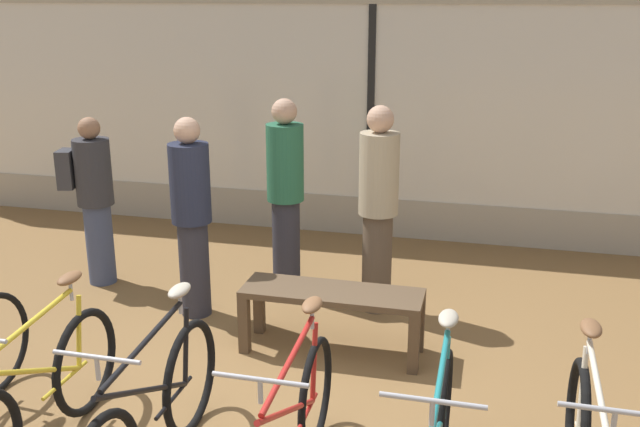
% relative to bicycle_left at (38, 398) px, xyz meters
% --- Properties ---
extents(shop_back_wall, '(12.00, 0.08, 3.20)m').
position_rel_bicycle_left_xyz_m(shop_back_wall, '(1.16, 4.63, 1.25)').
color(shop_back_wall, '#B2A893').
rests_on(shop_back_wall, ground_plane).
extents(bicycle_left, '(0.46, 1.76, 1.04)m').
position_rel_bicycle_left_xyz_m(bicycle_left, '(0.00, 0.00, 0.00)').
color(bicycle_left, black).
rests_on(bicycle_left, ground_plane).
extents(bicycle_center_left, '(0.46, 1.80, 1.05)m').
position_rel_bicycle_left_xyz_m(bicycle_center_left, '(0.76, -0.04, 0.01)').
color(bicycle_center_left, black).
rests_on(bicycle_center_left, ground_plane).
extents(display_bench, '(1.40, 0.44, 0.52)m').
position_rel_bicycle_left_xyz_m(display_bench, '(1.40, 1.72, 0.03)').
color(display_bench, brown).
rests_on(display_bench, ground_plane).
extents(customer_near_rack, '(0.47, 0.47, 1.74)m').
position_rel_bicycle_left_xyz_m(customer_near_rack, '(0.08, 2.10, 0.53)').
color(customer_near_rack, '#2D2D38').
rests_on(customer_near_rack, ground_plane).
extents(customer_by_window, '(0.43, 0.43, 1.82)m').
position_rel_bicycle_left_xyz_m(customer_by_window, '(1.60, 2.59, 0.57)').
color(customer_by_window, brown).
rests_on(customer_by_window, ground_plane).
extents(customer_mid_floor, '(0.54, 0.41, 1.62)m').
position_rel_bicycle_left_xyz_m(customer_mid_floor, '(-1.12, 2.55, 0.48)').
color(customer_mid_floor, '#424C6B').
rests_on(customer_mid_floor, ground_plane).
extents(customer_near_bench, '(0.47, 0.47, 1.82)m').
position_rel_bicycle_left_xyz_m(customer_near_bench, '(0.70, 2.82, 0.57)').
color(customer_near_bench, '#2D2D38').
rests_on(customer_near_bench, ground_plane).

